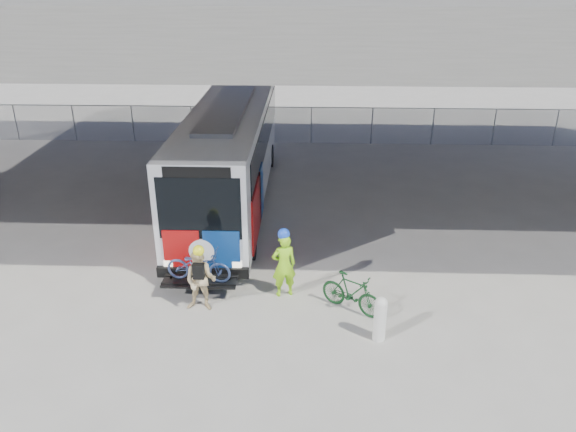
# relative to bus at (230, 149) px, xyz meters

# --- Properties ---
(ground) EXTENTS (160.00, 160.00, 0.00)m
(ground) POSITION_rel_bus_xyz_m (2.00, -4.14, -2.11)
(ground) COLOR #9E9991
(ground) RESTS_ON ground
(bus) EXTENTS (2.67, 12.98, 3.69)m
(bus) POSITION_rel_bus_xyz_m (0.00, 0.00, 0.00)
(bus) COLOR silver
(bus) RESTS_ON ground
(overpass) EXTENTS (40.00, 16.00, 7.95)m
(overpass) POSITION_rel_bus_xyz_m (2.00, -0.14, 4.44)
(overpass) COLOR #605E59
(overpass) RESTS_ON ground
(chainlink_fence) EXTENTS (30.00, 0.06, 30.00)m
(chainlink_fence) POSITION_rel_bus_xyz_m (2.00, 7.86, -0.68)
(chainlink_fence) COLOR gray
(chainlink_fence) RESTS_ON ground
(bollard) EXTENTS (0.30, 0.30, 1.17)m
(bollard) POSITION_rel_bus_xyz_m (4.62, -8.33, -1.48)
(bollard) COLOR white
(bollard) RESTS_ON ground
(cyclist_hivis) EXTENTS (0.76, 0.61, 1.99)m
(cyclist_hivis) POSITION_rel_bus_xyz_m (2.26, -6.43, -1.15)
(cyclist_hivis) COLOR #98F019
(cyclist_hivis) RESTS_ON ground
(cyclist_tan) EXTENTS (0.85, 0.68, 1.86)m
(cyclist_tan) POSITION_rel_bus_xyz_m (0.16, -7.21, -1.23)
(cyclist_tan) COLOR beige
(cyclist_tan) RESTS_ON ground
(bike_parked) EXTENTS (1.74, 1.40, 1.06)m
(bike_parked) POSITION_rel_bus_xyz_m (4.04, -7.13, -1.58)
(bike_parked) COLOR #143F1C
(bike_parked) RESTS_ON ground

